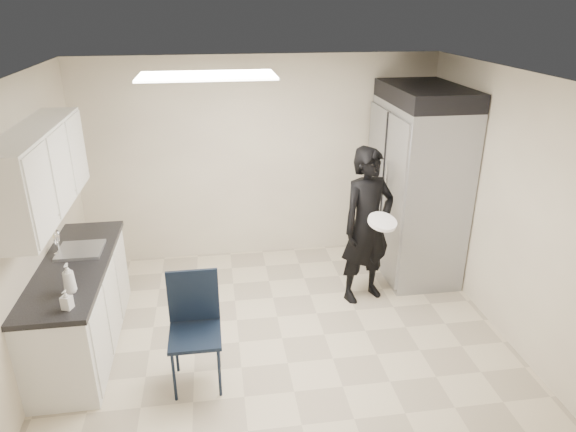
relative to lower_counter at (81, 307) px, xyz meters
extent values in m
plane|color=#C1B598|center=(1.95, -0.20, -0.43)|extent=(4.50, 4.50, 0.00)
plane|color=silver|center=(1.95, -0.20, 2.17)|extent=(4.50, 4.50, 0.00)
plane|color=beige|center=(1.95, 1.80, 0.87)|extent=(4.50, 0.00, 4.50)
plane|color=beige|center=(-0.30, -0.20, 0.87)|extent=(0.00, 4.00, 4.00)
plane|color=beige|center=(4.20, -0.20, 0.87)|extent=(0.00, 4.00, 4.00)
cube|color=white|center=(1.35, 0.20, 2.14)|extent=(1.20, 0.60, 0.02)
cube|color=silver|center=(0.00, 0.00, 0.00)|extent=(0.60, 1.90, 0.86)
cube|color=black|center=(0.00, 0.00, 0.46)|extent=(0.64, 1.95, 0.05)
cube|color=gray|center=(0.02, 0.25, 0.44)|extent=(0.42, 0.40, 0.14)
cylinder|color=silver|center=(-0.18, 0.25, 0.59)|extent=(0.02, 0.02, 0.24)
cube|color=silver|center=(-0.13, 0.00, 1.40)|extent=(0.35, 1.80, 0.75)
cube|color=black|center=(-0.19, 1.15, 1.19)|extent=(0.22, 0.30, 0.35)
cube|color=yellow|center=(-0.29, -0.10, 0.79)|extent=(0.00, 0.12, 0.07)
cube|color=yellow|center=(-0.29, 0.10, 0.75)|extent=(0.00, 0.12, 0.07)
cube|color=gray|center=(3.78, 1.07, 0.62)|extent=(0.80, 1.35, 2.10)
cube|color=black|center=(3.78, 1.07, 1.77)|extent=(0.80, 1.35, 0.20)
cube|color=black|center=(1.12, -0.74, 0.07)|extent=(0.45, 0.45, 1.01)
imported|color=black|center=(2.99, 0.47, 0.46)|extent=(0.76, 0.63, 1.78)
cylinder|color=white|center=(3.08, 0.24, 0.61)|extent=(0.40, 0.40, 0.04)
imported|color=silver|center=(0.11, -0.53, 0.61)|extent=(0.11, 0.11, 0.27)
imported|color=#B9BAC7|center=(0.14, -0.79, 0.56)|extent=(0.10, 0.10, 0.17)
camera|label=1|loc=(1.37, -4.50, 2.76)|focal=32.00mm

